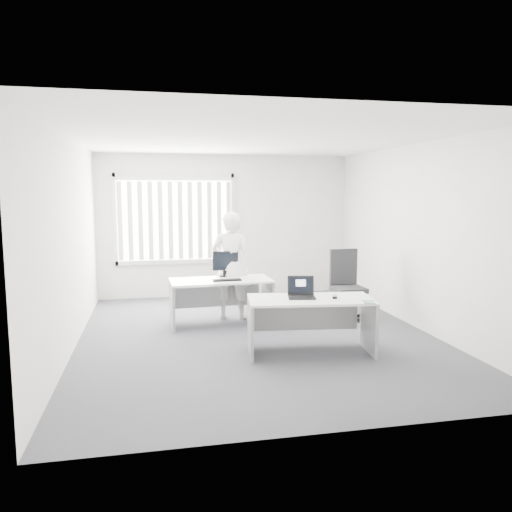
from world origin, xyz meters
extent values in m
plane|color=#48494F|center=(0.00, 0.00, 0.00)|extent=(6.00, 6.00, 0.00)
cube|color=white|center=(0.00, 3.00, 1.40)|extent=(5.00, 0.02, 2.80)
cube|color=white|center=(0.00, -3.00, 1.40)|extent=(5.00, 0.02, 2.80)
cube|color=white|center=(-2.50, 0.00, 1.40)|extent=(0.02, 6.00, 2.80)
cube|color=white|center=(2.50, 0.00, 1.40)|extent=(0.02, 6.00, 2.80)
cube|color=white|center=(0.00, 0.00, 2.80)|extent=(5.00, 6.00, 0.02)
cube|color=silver|center=(-1.00, 2.96, 1.55)|extent=(2.32, 0.06, 1.76)
cube|color=white|center=(0.51, -0.89, 0.71)|extent=(1.66, 0.94, 0.03)
cube|color=gray|center=(-0.25, -0.79, 0.35)|extent=(0.13, 0.68, 0.69)
cube|color=gray|center=(1.28, -0.99, 0.35)|extent=(0.13, 0.68, 0.69)
cube|color=white|center=(-0.42, 0.76, 0.70)|extent=(1.59, 0.80, 0.03)
cube|color=gray|center=(-1.18, 0.72, 0.34)|extent=(0.07, 0.68, 0.68)
cube|color=gray|center=(0.35, 0.79, 0.34)|extent=(0.07, 0.68, 0.68)
cylinder|color=black|center=(1.67, 0.66, 0.04)|extent=(0.66, 0.66, 0.09)
cylinder|color=black|center=(1.67, 0.66, 0.25)|extent=(0.08, 0.08, 0.49)
cube|color=black|center=(1.67, 0.66, 0.49)|extent=(0.51, 0.51, 0.08)
cube|color=black|center=(1.66, 0.89, 0.84)|extent=(0.47, 0.08, 0.59)
imported|color=silver|center=(-0.20, 1.09, 0.88)|extent=(0.73, 0.57, 1.76)
cube|color=silver|center=(0.92, -0.99, 0.72)|extent=(0.32, 0.27, 0.00)
cube|color=silver|center=(1.15, -1.26, 0.73)|extent=(0.19, 0.22, 0.01)
cube|color=black|center=(-0.33, 0.63, 0.72)|extent=(0.44, 0.15, 0.02)
camera|label=1|loc=(-1.45, -6.86, 2.07)|focal=35.00mm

